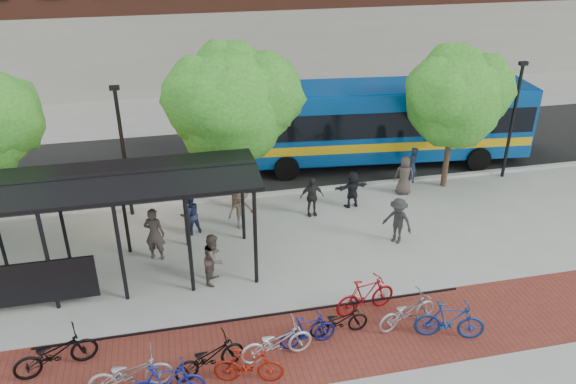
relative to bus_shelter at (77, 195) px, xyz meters
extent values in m
plane|color=#9E9E99|center=(8.13, 0.48, -3.00)|extent=(160.00, 160.00, 0.00)
cube|color=black|center=(8.13, 8.48, -2.99)|extent=(160.00, 8.00, 0.01)
cube|color=#B7B7B2|center=(8.13, 4.48, -2.94)|extent=(160.00, 0.25, 0.12)
cube|color=maroon|center=(6.13, -4.52, -3.00)|extent=(24.00, 3.00, 0.01)
cube|color=black|center=(4.83, -3.62, -3.00)|extent=(12.00, 0.05, 0.95)
cylinder|color=black|center=(-0.87, -1.37, -1.35)|extent=(0.12, 0.12, 3.30)
cylinder|color=black|center=(-0.87, 1.33, -1.35)|extent=(0.12, 0.12, 3.30)
cylinder|color=black|center=(1.13, -1.37, -1.35)|extent=(0.12, 0.12, 3.30)
cylinder|color=black|center=(1.13, 1.33, -1.35)|extent=(0.12, 0.12, 3.30)
cylinder|color=black|center=(3.13, -1.37, -1.35)|extent=(0.12, 0.12, 3.30)
cylinder|color=black|center=(3.13, 1.33, -1.35)|extent=(0.12, 0.12, 3.30)
cylinder|color=black|center=(5.13, -1.37, -1.35)|extent=(0.12, 0.12, 3.30)
cylinder|color=black|center=(5.13, 1.33, -1.35)|extent=(0.12, 0.12, 3.30)
cube|color=black|center=(-1.87, -1.42, -2.00)|extent=(4.50, 0.08, 1.40)
cube|color=black|center=(0.13, -0.72, 0.45)|extent=(10.60, 1.65, 0.29)
cube|color=black|center=(0.13, 0.68, 0.45)|extent=(10.60, 1.65, 0.29)
cube|color=black|center=(0.13, 1.38, 0.05)|extent=(9.00, 0.10, 0.40)
cube|color=black|center=(1.13, 1.43, -0.60)|extent=(2.40, 0.12, 0.70)
cube|color=#FF7200|center=(1.13, 1.51, -0.60)|extent=(2.20, 0.02, 0.55)
cylinder|color=#382619|center=(5.13, 3.78, -1.74)|extent=(0.24, 0.24, 2.52)
sphere|color=#23711E|center=(5.13, 3.78, 1.20)|extent=(4.20, 4.20, 4.20)
sphere|color=#23711E|center=(6.18, 3.98, 1.50)|extent=(3.36, 3.36, 3.36)
sphere|color=#23711E|center=(4.29, 3.48, 1.60)|extent=(3.15, 3.15, 3.15)
sphere|color=#23711E|center=(5.23, 4.18, 2.00)|extent=(2.94, 2.94, 2.94)
cylinder|color=#382619|center=(14.13, 3.78, -1.86)|extent=(0.24, 0.24, 2.27)
sphere|color=#23711E|center=(14.13, 3.78, 0.80)|extent=(3.80, 3.80, 3.80)
sphere|color=#23711E|center=(15.08, 3.98, 1.10)|extent=(3.04, 3.04, 3.04)
sphere|color=#23711E|center=(13.37, 3.48, 1.20)|extent=(2.85, 2.85, 2.85)
sphere|color=#23711E|center=(14.23, 4.18, 1.60)|extent=(2.66, 2.66, 2.66)
cylinder|color=black|center=(1.13, 4.08, -0.50)|extent=(0.14, 0.14, 5.00)
cube|color=black|center=(1.13, 4.08, 2.05)|extent=(0.35, 0.20, 0.15)
cylinder|color=black|center=(17.13, 4.08, -0.50)|extent=(0.14, 0.14, 5.00)
cube|color=black|center=(17.13, 4.08, 2.05)|extent=(0.35, 0.20, 0.15)
cube|color=#084699|center=(12.17, 6.85, -0.92)|extent=(13.86, 4.31, 3.13)
cube|color=black|center=(12.17, 6.85, -0.67)|extent=(13.60, 4.32, 1.14)
cube|color=yellow|center=(12.17, 6.85, -1.69)|extent=(13.73, 4.34, 0.40)
cube|color=#084699|center=(12.17, 6.85, 0.58)|extent=(13.56, 3.99, 0.20)
cylinder|color=black|center=(7.68, 5.82, -2.45)|extent=(1.12, 0.43, 1.09)
cylinder|color=black|center=(7.98, 8.76, -2.45)|extent=(1.12, 0.43, 1.09)
cylinder|color=black|center=(16.37, 4.94, -2.45)|extent=(1.12, 0.43, 1.09)
cylinder|color=black|center=(16.66, 7.88, -2.45)|extent=(1.12, 0.43, 1.09)
imported|color=black|center=(-0.50, -4.02, -2.45)|extent=(2.19, 1.28, 1.09)
imported|color=gray|center=(1.38, -5.13, -2.46)|extent=(2.08, 0.82, 1.07)
imported|color=navy|center=(2.24, -5.65, -2.45)|extent=(1.83, 0.58, 1.09)
imported|color=black|center=(3.32, -4.95, -2.50)|extent=(2.00, 1.21, 0.99)
imported|color=maroon|center=(4.25, -5.50, -2.47)|extent=(1.83, 0.88, 1.06)
imported|color=#BABABD|center=(5.09, -4.81, -2.48)|extent=(2.07, 0.97, 1.04)
imported|color=navy|center=(6.01, -4.53, -2.51)|extent=(1.66, 0.65, 0.97)
imported|color=black|center=(6.96, -4.28, -2.55)|extent=(1.73, 0.70, 0.89)
imported|color=maroon|center=(8.01, -3.51, -2.42)|extent=(2.00, 0.91, 1.16)
imported|color=gray|center=(8.95, -4.35, -2.50)|extent=(2.01, 1.12, 1.00)
imported|color=navy|center=(9.89, -5.07, -2.42)|extent=(1.99, 1.11, 1.15)
imported|color=#3C3330|center=(2.05, 0.71, -2.04)|extent=(0.81, 0.66, 1.91)
imported|color=#1E2846|center=(3.31, 2.12, -2.21)|extent=(0.93, 0.83, 1.58)
imported|color=#51443C|center=(5.15, 2.12, -2.23)|extent=(1.08, 0.73, 1.53)
imported|color=#282828|center=(7.95, 2.50, -2.20)|extent=(0.94, 0.42, 1.59)
imported|color=black|center=(9.69, 2.84, -2.24)|extent=(1.46, 0.65, 1.52)
imported|color=#443936|center=(12.14, 3.47, -2.17)|extent=(0.93, 0.73, 1.66)
imported|color=#1B293F|center=(12.83, 4.28, -2.16)|extent=(0.73, 0.67, 1.68)
imported|color=#4C4238|center=(3.85, -1.02, -2.15)|extent=(0.91, 1.01, 1.70)
imported|color=#272727|center=(10.40, -0.05, -2.14)|extent=(1.20, 1.26, 1.72)
camera|label=1|loc=(2.94, -15.93, 7.66)|focal=35.00mm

